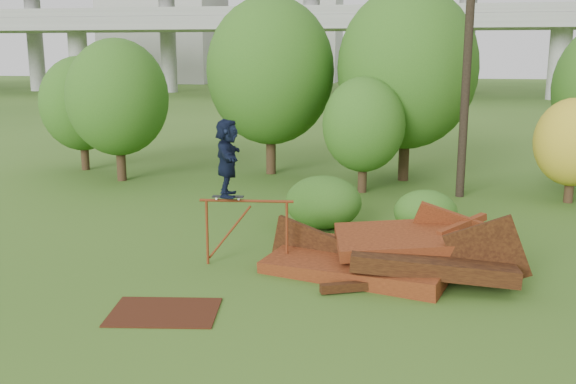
% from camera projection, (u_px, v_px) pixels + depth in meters
% --- Properties ---
extents(ground, '(240.00, 240.00, 0.00)m').
position_uv_depth(ground, '(310.00, 291.00, 12.98)').
color(ground, '#2D5116').
rests_on(ground, ground).
extents(scrap_pile, '(5.75, 3.45, 1.89)m').
position_uv_depth(scrap_pile, '(391.00, 257.00, 14.00)').
color(scrap_pile, '#411A0B').
rests_on(scrap_pile, ground).
extents(grind_rail, '(2.11, 0.26, 1.53)m').
position_uv_depth(grind_rail, '(247.00, 219.00, 14.37)').
color(grind_rail, maroon).
rests_on(grind_rail, ground).
extents(skateboard, '(0.71, 0.25, 0.07)m').
position_uv_depth(skateboard, '(228.00, 197.00, 14.29)').
color(skateboard, black).
rests_on(skateboard, grind_rail).
extents(skater, '(0.84, 1.67, 1.72)m').
position_uv_depth(skater, '(227.00, 158.00, 14.11)').
color(skater, black).
rests_on(skater, skateboard).
extents(flat_plate, '(2.14, 1.66, 0.03)m').
position_uv_depth(flat_plate, '(164.00, 312.00, 11.88)').
color(flat_plate, '#39180C').
rests_on(flat_plate, ground).
extents(tree_0, '(3.75, 3.75, 5.29)m').
position_uv_depth(tree_0, '(118.00, 98.00, 23.70)').
color(tree_0, black).
rests_on(tree_0, ground).
extents(tree_1, '(4.97, 4.97, 6.92)m').
position_uv_depth(tree_1, '(271.00, 71.00, 24.91)').
color(tree_1, black).
rests_on(tree_1, ground).
extents(tree_2, '(2.82, 2.82, 3.98)m').
position_uv_depth(tree_2, '(364.00, 125.00, 21.80)').
color(tree_2, black).
rests_on(tree_2, ground).
extents(tree_3, '(5.16, 5.16, 7.16)m').
position_uv_depth(tree_3, '(407.00, 68.00, 23.53)').
color(tree_3, black).
rests_on(tree_3, ground).
extents(tree_4, '(2.44, 2.44, 3.37)m').
position_uv_depth(tree_4, '(573.00, 142.00, 20.31)').
color(tree_4, black).
rests_on(tree_4, ground).
extents(tree_6, '(3.32, 3.32, 4.65)m').
position_uv_depth(tree_6, '(82.00, 104.00, 26.07)').
color(tree_6, black).
rests_on(tree_6, ground).
extents(shrub_left, '(2.10, 1.94, 1.45)m').
position_uv_depth(shrub_left, '(323.00, 202.00, 17.56)').
color(shrub_left, '#285516').
rests_on(shrub_left, ground).
extents(shrub_right, '(1.67, 1.53, 1.18)m').
position_uv_depth(shrub_right, '(425.00, 212.00, 17.02)').
color(shrub_right, '#285516').
rests_on(shrub_right, ground).
extents(utility_pole, '(1.40, 0.28, 9.04)m').
position_uv_depth(utility_pole, '(467.00, 57.00, 20.65)').
color(utility_pole, black).
rests_on(utility_pole, ground).
extents(freeway_overpass, '(160.00, 15.00, 13.70)m').
position_uv_depth(freeway_overpass, '(388.00, 3.00, 71.42)').
color(freeway_overpass, gray).
rests_on(freeway_overpass, ground).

